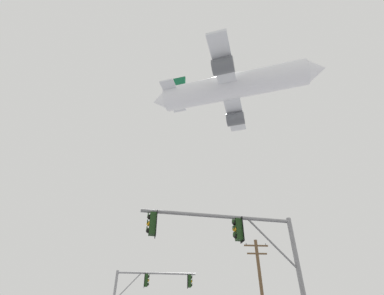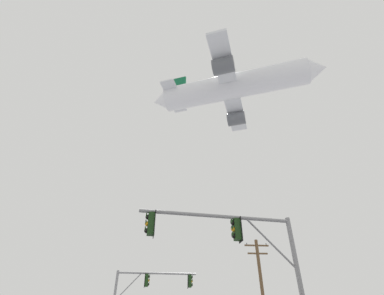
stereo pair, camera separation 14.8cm
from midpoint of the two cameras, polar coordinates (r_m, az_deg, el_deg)
The scene contains 4 objects.
signal_pole_near at distance 12.48m, azimuth 9.85°, elevation -19.58°, with size 6.67×1.04×6.20m.
signal_pole_far at distance 24.66m, azimuth -9.90°, elevation -26.73°, with size 6.28×0.58×6.19m.
utility_pole at distance 27.11m, azimuth 13.70°, elevation -26.46°, with size 2.20×0.28×9.24m.
airplane at distance 50.17m, azimuth 8.19°, elevation 11.97°, with size 29.13×22.49×8.13m.
Camera 1 is at (-0.86, -3.28, 1.65)m, focal length 26.54 mm.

